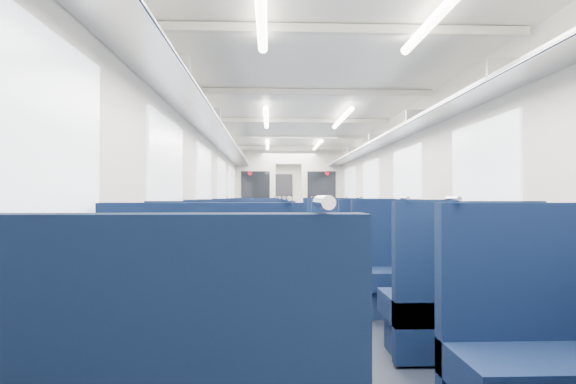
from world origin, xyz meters
name	(u,v)px	position (x,y,z in m)	size (l,w,h in m)	color
floor	(295,254)	(0.00, 0.00, 0.00)	(2.80, 18.00, 0.01)	black
ceiling	(295,135)	(0.00, 0.00, 2.35)	(2.80, 18.00, 0.01)	white
wall_left	(224,194)	(-1.40, 0.00, 1.18)	(0.02, 18.00, 2.35)	beige
dado_left	(225,236)	(-1.39, 0.00, 0.35)	(0.03, 17.90, 0.70)	#0F1A34
wall_right	(365,194)	(1.40, 0.00, 1.18)	(0.02, 18.00, 2.35)	beige
dado_right	(365,236)	(1.39, 0.00, 0.35)	(0.03, 17.90, 0.70)	#0F1A34
wall_far	(283,195)	(0.00, 9.00, 1.18)	(2.80, 0.02, 2.35)	beige
luggage_rack_left	(233,154)	(-1.21, 0.00, 1.97)	(0.36, 17.40, 0.18)	#B2B5BA
luggage_rack_right	(356,154)	(1.21, 0.00, 1.97)	(0.36, 17.40, 0.18)	#B2B5BA
windows	(296,181)	(0.00, -0.46, 1.42)	(2.78, 15.60, 0.75)	white
ceiling_fittings	(296,136)	(0.00, -0.26, 2.29)	(2.70, 16.06, 0.11)	silver
end_door	(283,200)	(0.00, 8.94, 1.00)	(0.75, 0.06, 2.00)	black
bulkhead	(289,193)	(0.00, 3.22, 1.23)	(2.80, 0.10, 2.35)	silver
seat_2	(198,365)	(-0.83, -7.09, 0.35)	(1.01, 0.56, 1.13)	#0D1B3E
seat_3	(557,366)	(0.83, -7.16, 0.35)	(1.01, 0.56, 1.13)	#0D1B3E
seat_4	(223,307)	(-0.83, -5.93, 0.35)	(1.01, 0.56, 1.13)	#0D1B3E
seat_5	(460,309)	(0.83, -6.05, 0.35)	(1.01, 0.56, 1.13)	#0D1B3E
seat_6	(235,279)	(-0.83, -4.80, 0.35)	(1.01, 0.56, 1.13)	#0D1B3E
seat_7	(406,277)	(0.83, -4.73, 0.35)	(1.01, 0.56, 1.13)	#0D1B3E
seat_8	(242,263)	(-0.83, -3.70, 0.35)	(1.01, 0.56, 1.13)	#0D1B3E
seat_9	(378,260)	(0.83, -3.56, 0.35)	(1.01, 0.56, 1.13)	#0D1B3E
seat_10	(247,250)	(-0.83, -2.44, 0.35)	(1.01, 0.56, 1.13)	#0D1B3E
seat_11	(363,252)	(0.83, -2.64, 0.35)	(1.01, 0.56, 1.13)	#0D1B3E
seat_12	(250,244)	(-0.83, -1.44, 0.35)	(1.01, 0.56, 1.13)	#0D1B3E
seat_13	(349,243)	(0.83, -1.41, 0.35)	(1.01, 0.56, 1.13)	#0D1B3E
seat_14	(252,238)	(-0.83, -0.27, 0.35)	(1.01, 0.56, 1.13)	#0D1B3E
seat_15	(338,237)	(0.83, -0.16, 0.35)	(1.01, 0.56, 1.13)	#0D1B3E
seat_16	(255,232)	(-0.83, 1.03, 0.35)	(1.01, 0.56, 1.13)	#0D1B3E
seat_17	(330,232)	(0.83, 1.03, 0.35)	(1.01, 0.56, 1.13)	#0D1B3E
seat_18	(256,229)	(-0.83, 2.17, 0.35)	(1.01, 0.56, 1.13)	#0D1B3E
seat_19	(324,229)	(0.83, 2.19, 0.35)	(1.01, 0.56, 1.13)	#0D1B3E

